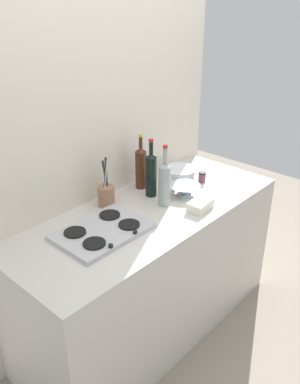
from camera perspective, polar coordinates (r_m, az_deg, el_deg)
name	(u,v)px	position (r m, az deg, el deg)	size (l,w,h in m)	color
ground_plane	(150,324)	(2.96, 0.00, -17.95)	(6.00, 6.00, 0.00)	gray
counter_block	(150,271)	(2.67, 0.00, -11.03)	(1.80, 0.70, 0.90)	beige
backsplash_panel	(105,154)	(2.56, -6.34, 5.30)	(1.90, 0.06, 2.31)	beige
stovetop_hob	(103,231)	(2.21, -6.65, -5.41)	(0.50, 0.35, 0.04)	#B2B2B7
plate_stack	(179,172)	(2.85, 4.08, 2.75)	(0.23, 0.23, 0.06)	white
wine_bottle_leftmost	(165,183)	(2.42, 2.06, 1.27)	(0.07, 0.07, 0.38)	gray
wine_bottle_mid_left	(151,174)	(2.53, 0.15, 2.57)	(0.07, 0.07, 0.37)	black
wine_bottle_mid_right	(141,167)	(2.64, -1.29, 3.51)	(0.07, 0.07, 0.37)	#472314
mixing_bowl	(184,190)	(2.59, 4.85, 0.35)	(0.20, 0.20, 0.07)	silver
butter_dish	(200,205)	(2.43, 7.07, -1.82)	(0.16, 0.10, 0.06)	silver
utensil_crock	(106,194)	(2.45, -6.16, -0.34)	(0.10, 0.10, 0.31)	#996B4C
condiment_jar_front	(202,177)	(2.78, 7.30, 2.12)	(0.05, 0.05, 0.07)	#66384C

